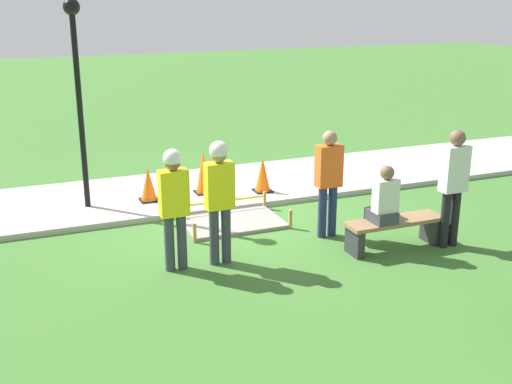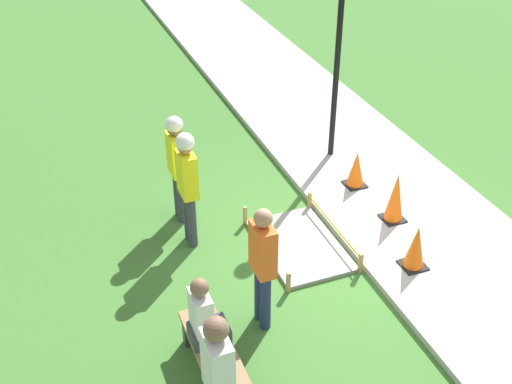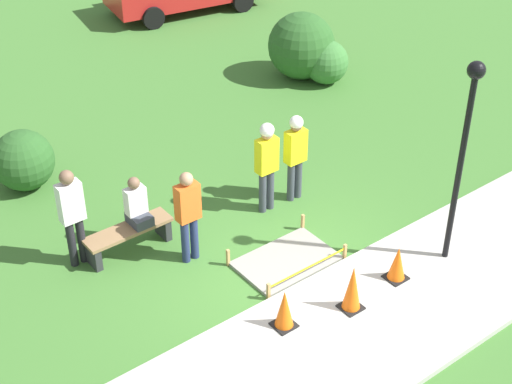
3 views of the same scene
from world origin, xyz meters
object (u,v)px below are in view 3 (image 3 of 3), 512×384
(worker_supervisor, at_px, (267,159))
(worker_assistant, at_px, (295,150))
(bystander_in_orange_shirt, at_px, (188,212))
(bystander_in_gray_shirt, at_px, (72,212))
(traffic_cone_sidewalk_edge, at_px, (397,263))
(person_seated_on_bench, at_px, (137,205))
(park_bench, at_px, (129,235))
(traffic_cone_far_patch, at_px, (352,288))
(traffic_cone_near_patch, at_px, (284,309))
(lamppost_near, at_px, (466,134))

(worker_supervisor, bearing_deg, worker_assistant, -2.21)
(bystander_in_orange_shirt, bearing_deg, bystander_in_gray_shirt, 145.28)
(worker_supervisor, height_order, worker_assistant, worker_supervisor)
(worker_assistant, height_order, bystander_in_orange_shirt, worker_assistant)
(traffic_cone_sidewalk_edge, distance_m, person_seated_on_bench, 4.46)
(traffic_cone_sidewalk_edge, height_order, worker_assistant, worker_assistant)
(traffic_cone_sidewalk_edge, height_order, park_bench, traffic_cone_sidewalk_edge)
(worker_supervisor, bearing_deg, traffic_cone_far_patch, -103.18)
(person_seated_on_bench, bearing_deg, bystander_in_gray_shirt, 170.31)
(traffic_cone_far_patch, distance_m, bystander_in_orange_shirt, 2.96)
(worker_supervisor, xyz_separation_m, bystander_in_gray_shirt, (-3.49, 0.71, -0.04))
(person_seated_on_bench, bearing_deg, traffic_cone_near_patch, -79.12)
(traffic_cone_near_patch, xyz_separation_m, traffic_cone_sidewalk_edge, (2.15, -0.26, -0.03))
(bystander_in_gray_shirt, bearing_deg, person_seated_on_bench, -9.69)
(traffic_cone_sidewalk_edge, height_order, worker_supervisor, worker_supervisor)
(traffic_cone_near_patch, distance_m, worker_assistant, 3.66)
(traffic_cone_near_patch, height_order, person_seated_on_bench, person_seated_on_bench)
(worker_assistant, bearing_deg, bystander_in_orange_shirt, -172.51)
(traffic_cone_near_patch, distance_m, bystander_in_orange_shirt, 2.39)
(park_bench, bearing_deg, lamppost_near, -40.62)
(worker_supervisor, bearing_deg, bystander_in_gray_shirt, 168.53)
(traffic_cone_far_patch, relative_size, worker_assistant, 0.46)
(worker_assistant, height_order, bystander_in_gray_shirt, bystander_in_gray_shirt)
(lamppost_near, bearing_deg, traffic_cone_far_patch, 179.25)
(traffic_cone_sidewalk_edge, bearing_deg, bystander_in_orange_shirt, 131.79)
(traffic_cone_far_patch, distance_m, park_bench, 4.00)
(bystander_in_gray_shirt, distance_m, lamppost_near, 6.37)
(park_bench, relative_size, worker_supervisor, 0.86)
(traffic_cone_near_patch, distance_m, traffic_cone_far_patch, 1.13)
(person_seated_on_bench, relative_size, bystander_in_orange_shirt, 0.51)
(bystander_in_orange_shirt, bearing_deg, worker_supervisor, 10.70)
(worker_supervisor, height_order, lamppost_near, lamppost_near)
(traffic_cone_sidewalk_edge, distance_m, worker_assistant, 3.01)
(person_seated_on_bench, xyz_separation_m, worker_supervisor, (2.40, -0.52, 0.27))
(park_bench, distance_m, lamppost_near, 5.82)
(traffic_cone_far_patch, bearing_deg, park_bench, 118.99)
(traffic_cone_near_patch, relative_size, traffic_cone_sidewalk_edge, 1.09)
(traffic_cone_near_patch, xyz_separation_m, worker_assistant, (2.44, 2.66, 0.62))
(worker_assistant, xyz_separation_m, lamppost_near, (0.81, -3.02, 1.42))
(traffic_cone_far_patch, bearing_deg, bystander_in_gray_shirt, 126.71)
(worker_assistant, bearing_deg, bystander_in_gray_shirt, 169.96)
(worker_supervisor, bearing_deg, person_seated_on_bench, 167.73)
(traffic_cone_far_patch, xyz_separation_m, park_bench, (-1.94, 3.49, -0.17))
(traffic_cone_near_patch, height_order, park_bench, traffic_cone_near_patch)
(traffic_cone_near_patch, bearing_deg, worker_supervisor, 56.42)
(person_seated_on_bench, bearing_deg, lamppost_near, -42.74)
(worker_assistant, bearing_deg, lamppost_near, -75.04)
(traffic_cone_near_patch, relative_size, bystander_in_orange_shirt, 0.39)
(worker_assistant, bearing_deg, traffic_cone_far_patch, -114.44)
(traffic_cone_near_patch, height_order, worker_supervisor, worker_supervisor)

